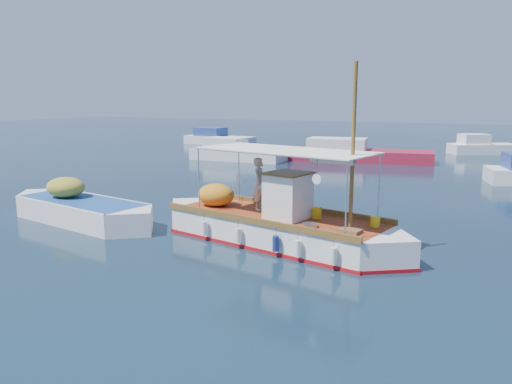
% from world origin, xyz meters
% --- Properties ---
extents(ground, '(160.00, 160.00, 0.00)m').
position_xyz_m(ground, '(0.00, 0.00, 0.00)').
color(ground, black).
rests_on(ground, ground).
extents(fishing_caique, '(8.99, 3.90, 5.62)m').
position_xyz_m(fishing_caique, '(0.34, -0.37, 0.50)').
color(fishing_caique, white).
rests_on(fishing_caique, ground).
extents(dinghy, '(7.20, 3.04, 1.79)m').
position_xyz_m(dinghy, '(-7.14, -0.92, 0.37)').
color(dinghy, white).
rests_on(dinghy, ground).
extents(bg_boat_nw, '(6.89, 2.48, 1.80)m').
position_xyz_m(bg_boat_nw, '(-10.38, 17.82, 0.49)').
color(bg_boat_nw, silver).
rests_on(bg_boat_nw, ground).
extents(bg_boat_n, '(10.54, 4.08, 1.80)m').
position_xyz_m(bg_boat_n, '(-2.43, 20.99, 0.49)').
color(bg_boat_n, maroon).
rests_on(bg_boat_n, ground).
extents(bg_boat_far_w, '(7.15, 2.87, 1.80)m').
position_xyz_m(bg_boat_far_w, '(-17.70, 28.24, 0.49)').
color(bg_boat_far_w, silver).
rests_on(bg_boat_far_w, ground).
extents(bg_boat_far_n, '(5.47, 4.16, 1.80)m').
position_xyz_m(bg_boat_far_n, '(5.77, 29.82, 0.49)').
color(bg_boat_far_n, silver).
rests_on(bg_boat_far_n, ground).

